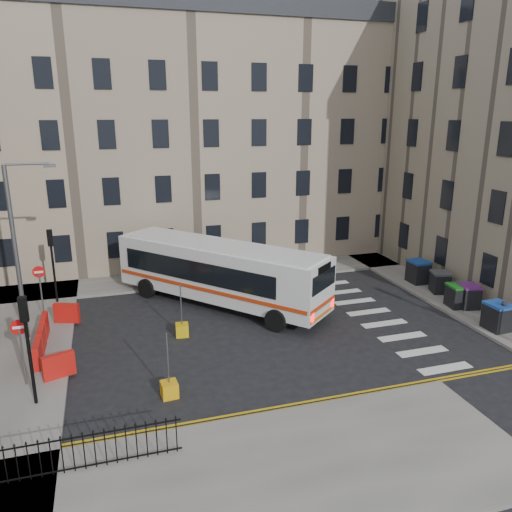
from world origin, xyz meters
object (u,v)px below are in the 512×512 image
streetlamp (16,251)px  wheelie_bin_b (468,296)px  wheelie_bin_d (440,282)px  wheelie_bin_a (498,316)px  wheelie_bin_c (457,296)px  bollard_yellow (182,330)px  bus (219,271)px  pedestrian (501,316)px  wheelie_bin_e (418,271)px  bollard_chevron (169,389)px

streetlamp → wheelie_bin_b: size_ratio=6.18×
wheelie_bin_d → wheelie_bin_a: bearing=-79.9°
streetlamp → wheelie_bin_b: (22.26, -2.86, -3.55)m
wheelie_bin_d → wheelie_bin_c: bearing=-86.9°
streetlamp → bollard_yellow: bearing=-13.0°
streetlamp → wheelie_bin_a: bearing=-14.6°
bus → wheelie_bin_b: bus is taller
wheelie_bin_b → pedestrian: (-0.59, -3.01, 0.13)m
wheelie_bin_d → pedestrian: bearing=-79.5°
wheelie_bin_b → bollard_yellow: (-15.25, 1.24, -0.49)m
wheelie_bin_a → wheelie_bin_e: (0.44, 7.13, 0.03)m
streetlamp → bollard_chevron: 9.73m
pedestrian → bollard_chevron: size_ratio=2.55×
wheelie_bin_b → bollard_chevron: (-16.54, -3.91, -0.49)m
wheelie_bin_d → bollard_yellow: size_ratio=2.25×
bus → wheelie_bin_e: size_ratio=8.14×
pedestrian → bollard_chevron: (-15.95, -0.89, -0.61)m
bollard_chevron → bus: bearing=65.4°
wheelie_bin_e → bollard_yellow: wheelie_bin_e is taller
pedestrian → bus: bearing=-53.0°
wheelie_bin_e → pedestrian: size_ratio=0.91×
wheelie_bin_b → pedestrian: size_ratio=0.86×
bus → wheelie_bin_e: bus is taller
bus → pedestrian: (12.01, -7.70, -1.04)m
streetlamp → wheelie_bin_d: bearing=-1.0°
wheelie_bin_e → bollard_chevron: bearing=-153.4°
pedestrian → bollard_yellow: size_ratio=2.55×
streetlamp → bollard_chevron: streetlamp is taller
bus → wheelie_bin_d: 12.87m
wheelie_bin_d → wheelie_bin_e: bearing=112.5°
wheelie_bin_a → bollard_yellow: size_ratio=2.20×
wheelie_bin_b → wheelie_bin_e: bearing=103.8°
wheelie_bin_c → pedestrian: pedestrian is taller
wheelie_bin_b → pedestrian: pedestrian is taller
streetlamp → wheelie_bin_e: size_ratio=5.88×
wheelie_bin_d → bollard_yellow: 15.33m
wheelie_bin_b → bollard_chevron: bearing=-155.1°
wheelie_bin_a → bollard_yellow: (-14.65, 4.04, -0.52)m
wheelie_bin_e → pedestrian: bearing=-93.4°
wheelie_bin_d → bollard_yellow: bearing=-158.6°
streetlamp → wheelie_bin_c: size_ratio=6.62×
wheelie_bin_a → wheelie_bin_b: size_ratio=1.00×
streetlamp → wheelie_bin_a: size_ratio=6.16×
wheelie_bin_b → wheelie_bin_e: (-0.16, 4.33, 0.06)m
bus → wheelie_bin_c: bearing=-60.7°
streetlamp → bollard_yellow: size_ratio=13.57×
wheelie_bin_c → pedestrian: 3.26m
streetlamp → wheelie_bin_e: bearing=3.8°
pedestrian → wheelie_bin_a: bearing=-107.0°
pedestrian → bollard_yellow: 15.28m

